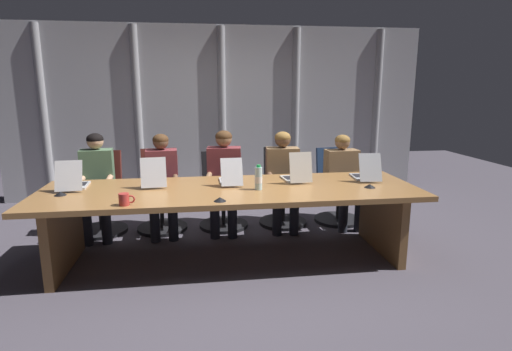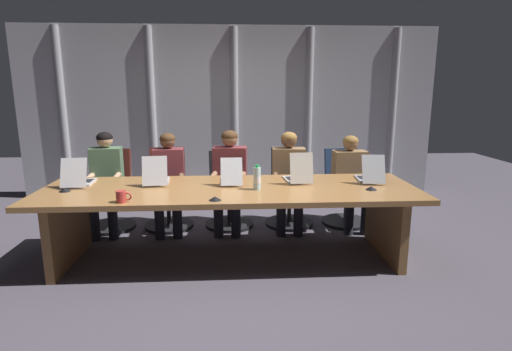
{
  "view_description": "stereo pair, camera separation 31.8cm",
  "coord_description": "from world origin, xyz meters",
  "px_view_note": "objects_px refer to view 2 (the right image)",
  "views": [
    {
      "loc": [
        -0.29,
        -3.86,
        1.71
      ],
      "look_at": [
        0.26,
        0.08,
        0.84
      ],
      "focal_mm": 28.67,
      "sensor_mm": 36.0,
      "label": 1
    },
    {
      "loc": [
        0.02,
        -3.9,
        1.71
      ],
      "look_at": [
        0.26,
        0.08,
        0.84
      ],
      "focal_mm": 28.67,
      "sensor_mm": 36.0,
      "label": 2
    }
  ],
  "objects_px": {
    "laptop_left_end": "(79,179)",
    "office_chair_center": "(229,198)",
    "office_chair_left_mid": "(168,198)",
    "laptop_right_end": "(370,176)",
    "conference_mic_left_side": "(65,190)",
    "person_left_end": "(106,177)",
    "office_chair_right_end": "(345,196)",
    "office_chair_right_mid": "(289,196)",
    "coffee_mug_near": "(122,197)",
    "laptop_left_mid": "(156,178)",
    "laptop_center": "(231,178)",
    "person_center": "(229,174)",
    "office_chair_left_end": "(111,199)",
    "person_right_mid": "(289,174)",
    "water_bottle_primary": "(257,178)",
    "person_left_mid": "(169,177)",
    "conference_mic_right_side": "(371,188)",
    "laptop_right_mid": "(298,176)",
    "conference_mic_middle": "(215,198)"
  },
  "relations": [
    {
      "from": "laptop_left_end",
      "to": "office_chair_center",
      "type": "distance_m",
      "value": 1.77
    },
    {
      "from": "office_chair_left_mid",
      "to": "laptop_right_end",
      "type": "bearing_deg",
      "value": 63.19
    },
    {
      "from": "conference_mic_left_side",
      "to": "person_left_end",
      "type": "bearing_deg",
      "value": 83.92
    },
    {
      "from": "office_chair_right_end",
      "to": "office_chair_center",
      "type": "bearing_deg",
      "value": -96.87
    },
    {
      "from": "office_chair_right_mid",
      "to": "coffee_mug_near",
      "type": "xyz_separation_m",
      "value": [
        -1.66,
        -1.52,
        0.43
      ]
    },
    {
      "from": "laptop_left_mid",
      "to": "laptop_right_end",
      "type": "height_order",
      "value": "laptop_left_mid"
    },
    {
      "from": "laptop_center",
      "to": "person_center",
      "type": "distance_m",
      "value": 0.7
    },
    {
      "from": "office_chair_left_end",
      "to": "office_chair_right_mid",
      "type": "relative_size",
      "value": 1.0
    },
    {
      "from": "laptop_right_end",
      "to": "person_left_end",
      "type": "height_order",
      "value": "person_left_end"
    },
    {
      "from": "office_chair_right_mid",
      "to": "laptop_left_end",
      "type": "bearing_deg",
      "value": -67.95
    },
    {
      "from": "conference_mic_left_side",
      "to": "office_chair_center",
      "type": "bearing_deg",
      "value": 35.63
    },
    {
      "from": "laptop_left_mid",
      "to": "office_chair_right_end",
      "type": "height_order",
      "value": "laptop_left_mid"
    },
    {
      "from": "laptop_center",
      "to": "conference_mic_left_side",
      "type": "xyz_separation_m",
      "value": [
        -1.58,
        -0.26,
        -0.04
      ]
    },
    {
      "from": "person_right_mid",
      "to": "water_bottle_primary",
      "type": "distance_m",
      "value": 1.1
    },
    {
      "from": "laptop_center",
      "to": "laptop_right_end",
      "type": "bearing_deg",
      "value": -91.01
    },
    {
      "from": "person_left_end",
      "to": "person_left_mid",
      "type": "distance_m",
      "value": 0.73
    },
    {
      "from": "conference_mic_left_side",
      "to": "conference_mic_right_side",
      "type": "xyz_separation_m",
      "value": [
        2.92,
        -0.11,
        0.0
      ]
    },
    {
      "from": "laptop_center",
      "to": "laptop_right_mid",
      "type": "distance_m",
      "value": 0.69
    },
    {
      "from": "coffee_mug_near",
      "to": "office_chair_center",
      "type": "bearing_deg",
      "value": 59.3
    },
    {
      "from": "laptop_right_mid",
      "to": "office_chair_right_mid",
      "type": "bearing_deg",
      "value": -7.03
    },
    {
      "from": "office_chair_right_mid",
      "to": "water_bottle_primary",
      "type": "xyz_separation_m",
      "value": [
        -0.48,
        -1.14,
        0.49
      ]
    },
    {
      "from": "conference_mic_middle",
      "to": "office_chair_left_end",
      "type": "bearing_deg",
      "value": 131.85
    },
    {
      "from": "person_left_end",
      "to": "office_chair_left_end",
      "type": "bearing_deg",
      "value": 179.66
    },
    {
      "from": "laptop_left_end",
      "to": "laptop_right_end",
      "type": "relative_size",
      "value": 0.97
    },
    {
      "from": "laptop_left_mid",
      "to": "conference_mic_right_side",
      "type": "distance_m",
      "value": 2.14
    },
    {
      "from": "person_right_mid",
      "to": "coffee_mug_near",
      "type": "xyz_separation_m",
      "value": [
        -1.63,
        -1.36,
        0.12
      ]
    },
    {
      "from": "office_chair_center",
      "to": "conference_mic_right_side",
      "type": "bearing_deg",
      "value": 40.55
    },
    {
      "from": "office_chair_left_mid",
      "to": "conference_mic_right_side",
      "type": "height_order",
      "value": "office_chair_left_mid"
    },
    {
      "from": "laptop_center",
      "to": "office_chair_left_mid",
      "type": "bearing_deg",
      "value": 42.52
    },
    {
      "from": "water_bottle_primary",
      "to": "person_right_mid",
      "type": "bearing_deg",
      "value": 65.62
    },
    {
      "from": "person_left_mid",
      "to": "water_bottle_primary",
      "type": "bearing_deg",
      "value": 41.14
    },
    {
      "from": "laptop_left_mid",
      "to": "office_chair_left_mid",
      "type": "bearing_deg",
      "value": -4.15
    },
    {
      "from": "water_bottle_primary",
      "to": "laptop_left_mid",
      "type": "bearing_deg",
      "value": 162.11
    },
    {
      "from": "person_left_end",
      "to": "person_center",
      "type": "xyz_separation_m",
      "value": [
        1.45,
        0.01,
        0.02
      ]
    },
    {
      "from": "coffee_mug_near",
      "to": "conference_mic_middle",
      "type": "height_order",
      "value": "coffee_mug_near"
    },
    {
      "from": "person_center",
      "to": "person_right_mid",
      "type": "height_order",
      "value": "person_center"
    },
    {
      "from": "laptop_right_mid",
      "to": "office_chair_right_mid",
      "type": "xyz_separation_m",
      "value": [
        0.03,
        0.84,
        -0.44
      ]
    },
    {
      "from": "office_chair_left_mid",
      "to": "person_center",
      "type": "distance_m",
      "value": 0.84
    },
    {
      "from": "office_chair_right_end",
      "to": "coffee_mug_near",
      "type": "relative_size",
      "value": 7.01
    },
    {
      "from": "coffee_mug_near",
      "to": "conference_mic_right_side",
      "type": "height_order",
      "value": "coffee_mug_near"
    },
    {
      "from": "laptop_left_end",
      "to": "laptop_center",
      "type": "bearing_deg",
      "value": -93.41
    },
    {
      "from": "laptop_right_mid",
      "to": "office_chair_left_mid",
      "type": "height_order",
      "value": "laptop_right_mid"
    },
    {
      "from": "office_chair_center",
      "to": "office_chair_right_mid",
      "type": "relative_size",
      "value": 0.96
    },
    {
      "from": "water_bottle_primary",
      "to": "laptop_left_end",
      "type": "bearing_deg",
      "value": 170.25
    },
    {
      "from": "office_chair_left_mid",
      "to": "person_left_mid",
      "type": "relative_size",
      "value": 0.83
    },
    {
      "from": "laptop_left_end",
      "to": "laptop_right_end",
      "type": "height_order",
      "value": "laptop_right_end"
    },
    {
      "from": "laptop_right_end",
      "to": "office_chair_right_end",
      "type": "height_order",
      "value": "laptop_right_end"
    },
    {
      "from": "office_chair_right_mid",
      "to": "person_left_mid",
      "type": "bearing_deg",
      "value": -81.99
    },
    {
      "from": "laptop_left_mid",
      "to": "office_chair_left_end",
      "type": "distance_m",
      "value": 1.17
    },
    {
      "from": "office_chair_left_end",
      "to": "conference_mic_middle",
      "type": "height_order",
      "value": "office_chair_left_end"
    }
  ]
}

